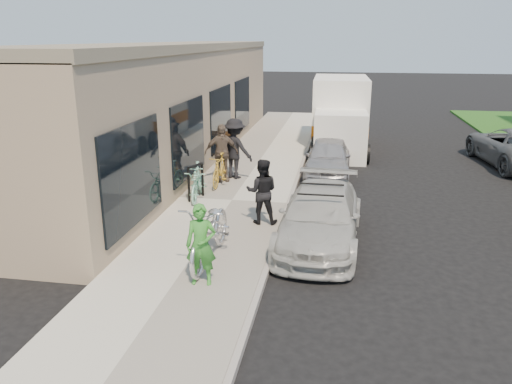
{
  "coord_description": "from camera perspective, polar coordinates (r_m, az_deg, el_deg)",
  "views": [
    {
      "loc": [
        0.84,
        -9.68,
        4.39
      ],
      "look_at": [
        -0.98,
        0.96,
        1.05
      ],
      "focal_mm": 35.0,
      "sensor_mm": 36.0,
      "label": 1
    }
  ],
  "objects": [
    {
      "name": "bike_rack",
      "position": [
        13.7,
        -6.91,
        1.58
      ],
      "size": [
        0.28,
        0.65,
        0.97
      ],
      "rotation": [
        0.0,
        0.0,
        -0.35
      ],
      "color": "black",
      "rests_on": "sidewalk"
    },
    {
      "name": "curb",
      "position": [
        13.46,
        3.7,
        -1.59
      ],
      "size": [
        0.12,
        34.0,
        0.13
      ],
      "primitive_type": "cube",
      "color": "gray",
      "rests_on": "ground"
    },
    {
      "name": "tandem_bike",
      "position": [
        9.83,
        -5.2,
        -4.44
      ],
      "size": [
        0.88,
        2.41,
        1.26
      ],
      "primitive_type": "imported",
      "rotation": [
        0.0,
        0.0,
        -0.02
      ],
      "color": "silver",
      "rests_on": "sidewalk"
    },
    {
      "name": "sandwich_board",
      "position": [
        18.38,
        -3.25,
        5.36
      ],
      "size": [
        0.64,
        0.64,
        0.94
      ],
      "rotation": [
        0.0,
        0.0,
        0.12
      ],
      "color": "black",
      "rests_on": "sidewalk"
    },
    {
      "name": "sedan_white",
      "position": [
        11.12,
        7.36,
        -2.81
      ],
      "size": [
        1.93,
        4.32,
        1.27
      ],
      "rotation": [
        0.0,
        0.0,
        -0.05
      ],
      "color": "#B8B8B3",
      "rests_on": "ground"
    },
    {
      "name": "sidewalk",
      "position": [
        13.7,
        -2.76,
        -1.2
      ],
      "size": [
        3.0,
        34.0,
        0.15
      ],
      "primitive_type": "cube",
      "color": "beige",
      "rests_on": "ground"
    },
    {
      "name": "sedan_silver",
      "position": [
        16.69,
        8.24,
        3.92
      ],
      "size": [
        1.49,
        3.6,
        1.22
      ],
      "primitive_type": "imported",
      "rotation": [
        0.0,
        0.0,
        -0.01
      ],
      "color": "#A3A3A8",
      "rests_on": "ground"
    },
    {
      "name": "cruiser_bike_b",
      "position": [
        13.75,
        -6.6,
        0.92
      ],
      "size": [
        0.69,
        1.64,
        0.84
      ],
      "primitive_type": "imported",
      "rotation": [
        0.0,
        0.0,
        0.09
      ],
      "color": "#90D7BA",
      "rests_on": "sidewalk"
    },
    {
      "name": "man_standing",
      "position": [
        11.75,
        0.68,
        0.06
      ],
      "size": [
        0.81,
        0.65,
        1.56
      ],
      "primitive_type": "imported",
      "rotation": [
        0.0,
        0.0,
        3.23
      ],
      "color": "black",
      "rests_on": "sidewalk"
    },
    {
      "name": "bystander_b",
      "position": [
        15.31,
        -3.99,
        4.49
      ],
      "size": [
        1.13,
        0.82,
        1.78
      ],
      "primitive_type": "imported",
      "rotation": [
        0.0,
        0.0,
        0.42
      ],
      "color": "brown",
      "rests_on": "sidewalk"
    },
    {
      "name": "cruiser_bike_a",
      "position": [
        14.07,
        -6.78,
        1.45
      ],
      "size": [
        0.67,
        1.56,
        0.91
      ],
      "primitive_type": "imported",
      "rotation": [
        0.0,
        0.0,
        0.17
      ],
      "color": "#90D7BA",
      "rests_on": "sidewalk"
    },
    {
      "name": "bystander_a",
      "position": [
        15.62,
        -2.45,
        4.97
      ],
      "size": [
        1.39,
        1.12,
        1.88
      ],
      "primitive_type": "imported",
      "rotation": [
        0.0,
        0.0,
        2.74
      ],
      "color": "black",
      "rests_on": "sidewalk"
    },
    {
      "name": "storefront",
      "position": [
        18.83,
        -9.35,
        10.05
      ],
      "size": [
        3.6,
        20.0,
        4.22
      ],
      "color": "tan",
      "rests_on": "ground"
    },
    {
      "name": "moving_truck",
      "position": [
        21.07,
        9.55,
        8.41
      ],
      "size": [
        2.3,
        5.84,
        2.84
      ],
      "rotation": [
        0.0,
        0.0,
        0.02
      ],
      "color": "white",
      "rests_on": "ground"
    },
    {
      "name": "ground",
      "position": [
        10.67,
        4.37,
        -7.18
      ],
      "size": [
        120.0,
        120.0,
        0.0
      ],
      "primitive_type": "plane",
      "color": "black",
      "rests_on": "ground"
    },
    {
      "name": "woman_rider",
      "position": [
        8.91,
        -6.3,
        -6.02
      ],
      "size": [
        0.59,
        0.42,
        1.49
      ],
      "primitive_type": "imported",
      "rotation": [
        0.0,
        0.0,
        0.13
      ],
      "color": "#378E2F",
      "rests_on": "sidewalk"
    },
    {
      "name": "cruiser_bike_c",
      "position": [
        14.96,
        -4.15,
        2.54
      ],
      "size": [
        0.47,
        1.57,
        0.94
      ],
      "primitive_type": "imported",
      "rotation": [
        0.0,
        0.0,
        -0.02
      ],
      "color": "gold",
      "rests_on": "sidewalk"
    }
  ]
}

